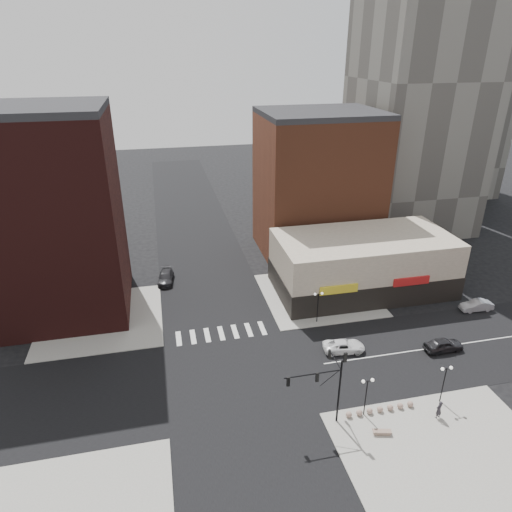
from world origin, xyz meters
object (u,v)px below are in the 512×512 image
object	(u,v)px
street_lamp_se_a	(367,388)
dark_sedan_north	(166,277)
traffic_signal	(329,378)
white_suv	(344,346)
pedestrian	(439,410)
street_lamp_se_b	(445,375)
silver_sedan	(476,305)
street_lamp_ne	(318,300)
stone_bench	(382,432)
dark_sedan_east	(444,345)

from	to	relation	value
street_lamp_se_a	dark_sedan_north	xyz separation A→B (m)	(-17.04, 31.08, -2.55)
traffic_signal	white_suv	bearing A→B (deg)	58.90
dark_sedan_north	pedestrian	bearing A→B (deg)	-46.97
street_lamp_se_b	silver_sedan	xyz separation A→B (m)	(14.36, 14.22, -2.59)
street_lamp_ne	pedestrian	world-z (taller)	street_lamp_ne
street_lamp_se_b	street_lamp_ne	bearing A→B (deg)	113.63
street_lamp_se_b	street_lamp_ne	world-z (taller)	same
street_lamp_se_b	pedestrian	distance (m)	3.24
white_suv	stone_bench	distance (m)	12.40
street_lamp_se_a	white_suv	size ratio (longest dim) A/B	0.88
white_suv	street_lamp_ne	bearing A→B (deg)	16.19
street_lamp_se_a	dark_sedan_north	bearing A→B (deg)	118.74
silver_sedan	street_lamp_se_b	bearing A→B (deg)	-42.31
white_suv	street_lamp_se_b	bearing A→B (deg)	-141.35
street_lamp_ne	dark_sedan_north	world-z (taller)	street_lamp_ne
white_suv	dark_sedan_north	xyz separation A→B (m)	(-19.05, 21.34, 0.08)
street_lamp_se_b	street_lamp_ne	size ratio (longest dim) A/B	1.00
stone_bench	traffic_signal	bearing A→B (deg)	161.88
white_suv	dark_sedan_east	distance (m)	11.35
street_lamp_ne	silver_sedan	bearing A→B (deg)	-4.75
silver_sedan	pedestrian	xyz separation A→B (m)	(-15.81, -16.08, 0.37)
white_suv	pedestrian	bearing A→B (deg)	-151.54
dark_sedan_east	dark_sedan_north	world-z (taller)	dark_sedan_east
street_lamp_se_b	pedestrian	size ratio (longest dim) A/B	2.19
dark_sedan_north	pedestrian	xyz separation A→B (m)	(23.60, -32.94, 0.33)
street_lamp_se_a	pedestrian	world-z (taller)	street_lamp_se_a
street_lamp_ne	street_lamp_se_a	bearing A→B (deg)	-93.58
street_lamp_se_b	silver_sedan	distance (m)	20.38
street_lamp_se_a	dark_sedan_east	world-z (taller)	street_lamp_se_a
dark_sedan_east	silver_sedan	bearing A→B (deg)	-54.31
street_lamp_se_a	dark_sedan_east	bearing A→B (deg)	29.37
street_lamp_se_a	dark_sedan_east	distance (m)	15.26
street_lamp_ne	dark_sedan_east	distance (m)	15.08
pedestrian	stone_bench	world-z (taller)	pedestrian
street_lamp_se_a	silver_sedan	distance (m)	26.63
pedestrian	dark_sedan_east	bearing A→B (deg)	-142.98
dark_sedan_east	silver_sedan	distance (m)	11.51
stone_bench	street_lamp_se_a	bearing A→B (deg)	116.72
white_suv	dark_sedan_east	size ratio (longest dim) A/B	1.05
traffic_signal	street_lamp_se_a	xyz separation A→B (m)	(3.76, -0.17, -1.67)
silver_sedan	pedestrian	size ratio (longest dim) A/B	2.24
street_lamp_se_b	dark_sedan_north	xyz separation A→B (m)	(-25.04, 31.08, -2.55)
dark_sedan_east	silver_sedan	world-z (taller)	dark_sedan_east
street_lamp_se_a	dark_sedan_east	size ratio (longest dim) A/B	0.93
white_suv	stone_bench	bearing A→B (deg)	-179.61
pedestrian	street_lamp_ne	bearing A→B (deg)	-90.35
traffic_signal	pedestrian	bearing A→B (deg)	-11.12
white_suv	traffic_signal	bearing A→B (deg)	155.94
street_lamp_ne	silver_sedan	world-z (taller)	street_lamp_ne
traffic_signal	street_lamp_ne	size ratio (longest dim) A/B	1.87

